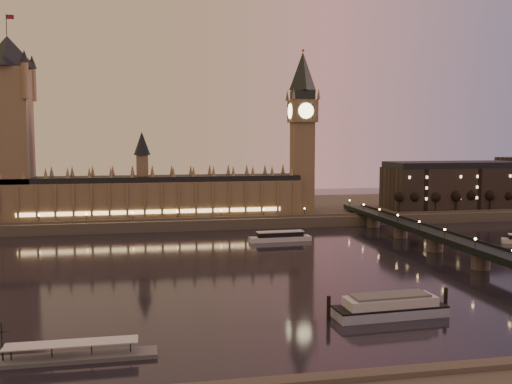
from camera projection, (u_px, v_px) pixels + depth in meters
The scene contains 17 objects.
ground at pixel (255, 268), 238.08m from camera, with size 700.00×700.00×0.00m, color black.
far_embankment at pixel (252, 210), 404.71m from camera, with size 560.00×130.00×6.00m, color #423D35.
palace_of_westminster at pixel (153, 192), 346.59m from camera, with size 180.00×26.62×52.00m.
victoria_tower at pixel (10, 118), 327.19m from camera, with size 31.68×31.68×118.00m.
big_ben at pixel (302, 122), 360.44m from camera, with size 17.68×17.68×104.00m.
westminster_bridge at pixel (456, 247), 254.97m from camera, with size 13.20×260.00×15.30m.
city_block at pixel (491, 183), 400.95m from camera, with size 155.00×45.00×34.00m.
bare_tree_0 at pixel (399, 199), 364.93m from camera, with size 6.24×6.24×12.68m.
bare_tree_1 at pixel (418, 198), 367.43m from camera, with size 6.24×6.24×12.68m.
bare_tree_2 at pixel (436, 198), 369.93m from camera, with size 6.24×6.24×12.68m.
bare_tree_3 at pixel (455, 197), 372.42m from camera, with size 6.24×6.24×12.68m.
bare_tree_4 at pixel (473, 197), 374.92m from camera, with size 6.24×6.24×12.68m.
bare_tree_5 at pixel (491, 197), 377.42m from camera, with size 6.24×6.24×12.68m.
bare_tree_6 at pixel (509, 196), 379.91m from camera, with size 6.24×6.24×12.68m.
cruise_boat_a at pixel (280, 237), 300.74m from camera, with size 33.17×8.61×5.26m.
moored_barge at pixel (390, 307), 173.88m from camera, with size 40.39×11.54×7.41m.
pontoon_pier at pixel (75, 355), 140.18m from camera, with size 39.43×6.57×10.51m.
Camera 1 is at (-44.22, -229.71, 54.62)m, focal length 40.00 mm.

